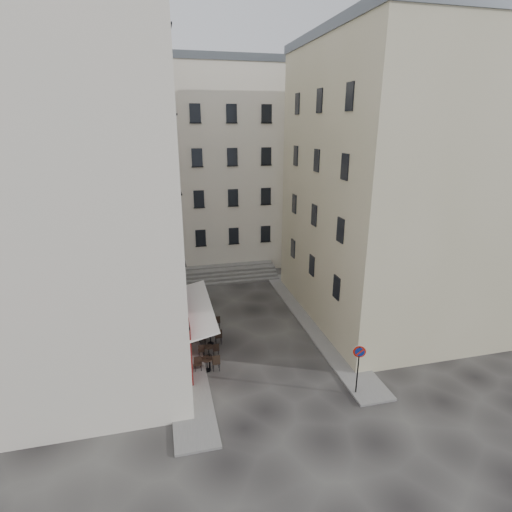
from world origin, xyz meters
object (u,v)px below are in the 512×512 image
object	(u,v)px
no_parking_sign	(359,361)
bistro_table_b	(209,350)
bistro_table_a	(207,363)
pedestrian	(208,319)

from	to	relation	value
no_parking_sign	bistro_table_b	world-z (taller)	no_parking_sign
bistro_table_a	bistro_table_b	distance (m)	1.47
pedestrian	no_parking_sign	bearing A→B (deg)	102.87
no_parking_sign	bistro_table_a	bearing A→B (deg)	170.42
bistro_table_a	bistro_table_b	xyz separation A→B (m)	(0.28, 1.44, -0.08)
bistro_table_a	no_parking_sign	bearing A→B (deg)	-28.13
no_parking_sign	bistro_table_a	xyz separation A→B (m)	(-7.16, 3.83, -1.47)
bistro_table_b	no_parking_sign	bearing A→B (deg)	-37.44
no_parking_sign	pedestrian	world-z (taller)	no_parking_sign
no_parking_sign	pedestrian	distance (m)	10.52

